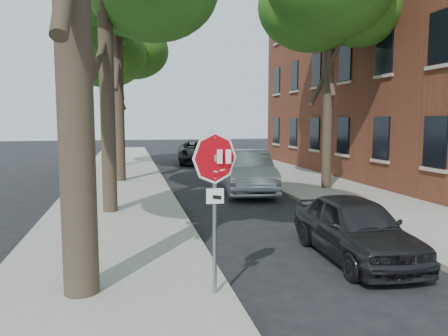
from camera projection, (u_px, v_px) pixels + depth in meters
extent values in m
plane|color=black|center=(256.00, 297.00, 7.21)|extent=(120.00, 120.00, 0.00)
cube|color=gray|center=(118.00, 188.00, 18.33)|extent=(4.00, 55.00, 0.12)
cube|color=gray|center=(307.00, 182.00, 20.13)|extent=(4.00, 55.00, 0.12)
cube|color=#9E9384|center=(167.00, 187.00, 18.76)|extent=(0.12, 55.00, 0.13)
cube|color=#9E9384|center=(264.00, 183.00, 19.70)|extent=(0.12, 55.00, 0.13)
cube|color=brown|center=(437.00, 33.00, 22.97)|extent=(12.00, 20.00, 15.00)
cylinder|color=gray|center=(215.00, 214.00, 6.91)|extent=(0.06, 0.06, 2.60)
cube|color=#99999E|center=(215.00, 158.00, 6.78)|extent=(0.05, 0.06, 0.10)
cylinder|color=#99999E|center=(215.00, 158.00, 6.78)|extent=(0.76, 0.32, 0.82)
cylinder|color=white|center=(215.00, 158.00, 6.76)|extent=(0.76, 0.32, 0.82)
cylinder|color=red|center=(215.00, 158.00, 6.76)|extent=(0.68, 0.29, 0.74)
cube|color=white|center=(202.00, 157.00, 6.70)|extent=(0.08, 0.00, 0.22)
cube|color=white|center=(211.00, 157.00, 6.73)|extent=(0.08, 0.00, 0.22)
cube|color=white|center=(220.00, 157.00, 6.76)|extent=(0.08, 0.00, 0.22)
cube|color=white|center=(228.00, 157.00, 6.79)|extent=(0.08, 0.00, 0.22)
cube|color=silver|center=(208.00, 170.00, 6.74)|extent=(0.08, 0.00, 0.03)
cube|color=silver|center=(215.00, 172.00, 6.77)|extent=(0.08, 0.00, 0.03)
cube|color=silver|center=(222.00, 170.00, 6.79)|extent=(0.08, 0.00, 0.03)
cube|color=white|center=(215.00, 196.00, 6.84)|extent=(0.28, 0.02, 0.24)
cube|color=black|center=(217.00, 197.00, 6.83)|extent=(0.15, 0.00, 0.08)
cylinder|color=black|center=(106.00, 54.00, 12.93)|extent=(0.44, 0.44, 9.50)
cylinder|color=black|center=(118.00, 71.00, 19.74)|extent=(0.48, 0.48, 10.00)
ellipsoid|color=#0D3E0B|center=(116.00, 7.00, 19.43)|extent=(4.62, 4.62, 3.70)
ellipsoid|color=#0D3E0B|center=(98.00, 20.00, 20.12)|extent=(4.20, 4.20, 3.36)
cylinder|color=black|center=(116.00, 92.00, 26.53)|extent=(0.40, 0.40, 9.00)
ellipsoid|color=#185813|center=(115.00, 50.00, 26.25)|extent=(4.16, 4.16, 3.33)
ellipsoid|color=#185813|center=(130.00, 32.00, 25.80)|extent=(3.40, 3.40, 2.72)
ellipsoid|color=#185813|center=(102.00, 57.00, 26.87)|extent=(3.78, 3.78, 3.02)
cylinder|color=black|center=(329.00, 78.00, 17.70)|extent=(0.40, 0.40, 9.00)
ellipsoid|color=#185813|center=(330.00, 14.00, 17.42)|extent=(4.16, 4.16, 3.33)
ellipsoid|color=#185813|center=(305.00, 27.00, 18.04)|extent=(3.78, 3.78, 3.02)
imported|color=black|center=(355.00, 228.00, 9.15)|extent=(1.69, 3.94, 1.33)
imported|color=#93949A|center=(247.00, 172.00, 17.50)|extent=(2.46, 5.37, 1.71)
imported|color=black|center=(198.00, 152.00, 29.44)|extent=(3.16, 5.91, 1.58)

